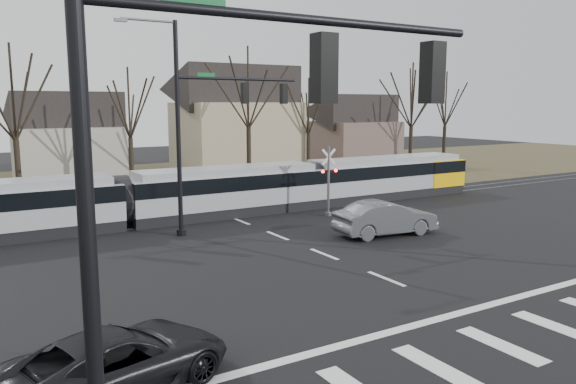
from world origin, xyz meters
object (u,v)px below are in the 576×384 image
rail_crossing_signal (329,183)px  sedan (386,218)px  tram (225,189)px  suv (118,361)px

rail_crossing_signal → sedan: bearing=-93.9°
sedan → tram: bearing=35.1°
tram → sedan: bearing=-61.6°
tram → rail_crossing_signal: bearing=-32.6°
sedan → rail_crossing_signal: 5.50m
sedan → suv: size_ratio=0.94×
rail_crossing_signal → tram: bearing=147.4°
suv → rail_crossing_signal: rail_crossing_signal is taller
suv → tram: bearing=-47.4°
sedan → rail_crossing_signal: bearing=2.8°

